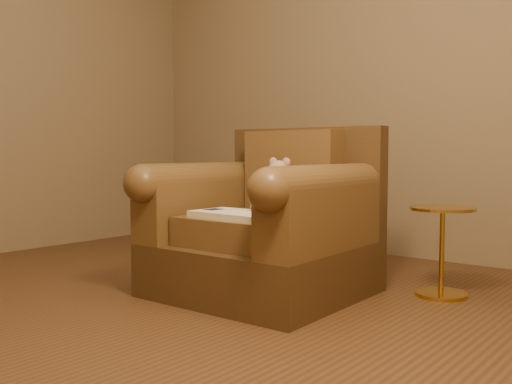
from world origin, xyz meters
The scene contains 5 objects.
floor centered at (0.00, 0.00, 0.00)m, with size 4.00×4.00×0.00m, color brown.
armchair centered at (0.32, 0.52, 0.35)m, with size 1.03×0.98×0.91m.
teddy_bear centered at (0.32, 0.60, 0.55)m, with size 0.23×0.25×0.31m.
guidebook centered at (0.34, 0.24, 0.45)m, with size 0.45×0.28×0.04m.
side_table centered at (1.10, 1.03, 0.26)m, with size 0.34×0.34×0.48m.
Camera 1 is at (2.22, -1.93, 0.77)m, focal length 40.00 mm.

